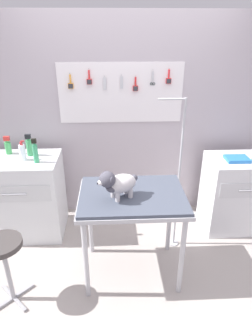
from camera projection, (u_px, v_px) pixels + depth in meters
ground at (132, 284)px, 2.70m from camera, size 4.40×4.00×0.04m
rear_wall_panel at (125, 121)px, 3.35m from camera, size 4.00×0.11×2.30m
grooming_table at (132, 203)px, 2.51m from camera, size 0.92×0.68×0.85m
grooming_arm at (177, 184)px, 2.86m from camera, size 0.30×0.11×1.58m
dog at (117, 183)px, 2.34m from camera, size 0.35×0.27×0.26m
counter_left at (25, 197)px, 3.20m from camera, size 0.80×0.58×0.90m
cabinet_right at (235, 193)px, 3.31m from camera, size 0.68×0.54×0.85m
stool at (3, 254)px, 2.31m from camera, size 0.32×0.32×0.62m
spray_bottle_tall at (35, 152)px, 2.89m from camera, size 0.05×0.05×0.25m
conditioner_bottle at (29, 146)px, 3.06m from camera, size 0.06×0.06×0.23m
spray_bottle_short at (8, 146)px, 3.11m from camera, size 0.06×0.06×0.20m
pump_bottle_white at (22, 152)px, 2.96m from camera, size 0.07×0.06×0.21m
supply_tray at (237, 159)px, 3.08m from camera, size 0.24×0.18×0.04m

